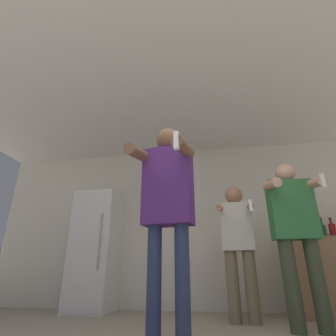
{
  "coord_description": "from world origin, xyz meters",
  "views": [
    {
      "loc": [
        0.16,
        -1.25,
        0.54
      ],
      "look_at": [
        -0.18,
        0.84,
        1.38
      ],
      "focal_mm": 28.0,
      "sensor_mm": 36.0,
      "label": 1
    }
  ],
  "objects_px": {
    "bottle_clear_vodka": "(307,229)",
    "person_spectator_back": "(238,242)",
    "refrigerator": "(97,250)",
    "person_woman_foreground": "(167,199)",
    "bottle_brown_liquor": "(322,230)",
    "bottle_tall_gin": "(332,230)",
    "person_man_side": "(295,227)"
  },
  "relations": [
    {
      "from": "refrigerator",
      "to": "person_man_side",
      "type": "height_order",
      "value": "refrigerator"
    },
    {
      "from": "bottle_clear_vodka",
      "to": "person_man_side",
      "type": "relative_size",
      "value": 0.17
    },
    {
      "from": "person_woman_foreground",
      "to": "bottle_clear_vodka",
      "type": "bearing_deg",
      "value": 48.08
    },
    {
      "from": "person_woman_foreground",
      "to": "person_spectator_back",
      "type": "height_order",
      "value": "person_woman_foreground"
    },
    {
      "from": "bottle_tall_gin",
      "to": "person_woman_foreground",
      "type": "relative_size",
      "value": 0.15
    },
    {
      "from": "bottle_tall_gin",
      "to": "refrigerator",
      "type": "bearing_deg",
      "value": 179.84
    },
    {
      "from": "bottle_clear_vodka",
      "to": "person_spectator_back",
      "type": "xyz_separation_m",
      "value": [
        -0.99,
        -0.55,
        -0.2
      ]
    },
    {
      "from": "refrigerator",
      "to": "bottle_brown_liquor",
      "type": "xyz_separation_m",
      "value": [
        3.24,
        -0.01,
        0.22
      ]
    },
    {
      "from": "person_man_side",
      "to": "bottle_tall_gin",
      "type": "bearing_deg",
      "value": 51.8
    },
    {
      "from": "person_woman_foreground",
      "to": "person_spectator_back",
      "type": "relative_size",
      "value": 1.12
    },
    {
      "from": "refrigerator",
      "to": "person_spectator_back",
      "type": "height_order",
      "value": "refrigerator"
    },
    {
      "from": "person_man_side",
      "to": "person_spectator_back",
      "type": "xyz_separation_m",
      "value": [
        -0.56,
        0.41,
        -0.1
      ]
    },
    {
      "from": "person_woman_foreground",
      "to": "person_man_side",
      "type": "bearing_deg",
      "value": 35.88
    },
    {
      "from": "bottle_brown_liquor",
      "to": "person_woman_foreground",
      "type": "bearing_deg",
      "value": -135.09
    },
    {
      "from": "person_man_side",
      "to": "person_spectator_back",
      "type": "bearing_deg",
      "value": 143.5
    },
    {
      "from": "person_woman_foreground",
      "to": "person_spectator_back",
      "type": "bearing_deg",
      "value": 63.04
    },
    {
      "from": "refrigerator",
      "to": "person_woman_foreground",
      "type": "relative_size",
      "value": 0.96
    },
    {
      "from": "bottle_brown_liquor",
      "to": "refrigerator",
      "type": "bearing_deg",
      "value": 179.83
    },
    {
      "from": "bottle_tall_gin",
      "to": "person_man_side",
      "type": "relative_size",
      "value": 0.16
    },
    {
      "from": "refrigerator",
      "to": "person_man_side",
      "type": "bearing_deg",
      "value": -20.35
    },
    {
      "from": "person_man_side",
      "to": "person_woman_foreground",
      "type": "bearing_deg",
      "value": -144.12
    },
    {
      "from": "bottle_clear_vodka",
      "to": "person_spectator_back",
      "type": "distance_m",
      "value": 1.15
    },
    {
      "from": "bottle_brown_liquor",
      "to": "person_man_side",
      "type": "relative_size",
      "value": 0.16
    },
    {
      "from": "bottle_clear_vodka",
      "to": "refrigerator",
      "type": "bearing_deg",
      "value": 179.82
    },
    {
      "from": "refrigerator",
      "to": "bottle_brown_liquor",
      "type": "distance_m",
      "value": 3.24
    },
    {
      "from": "bottle_clear_vodka",
      "to": "person_spectator_back",
      "type": "relative_size",
      "value": 0.18
    },
    {
      "from": "bottle_brown_liquor",
      "to": "person_woman_foreground",
      "type": "relative_size",
      "value": 0.16
    },
    {
      "from": "refrigerator",
      "to": "person_woman_foreground",
      "type": "xyz_separation_m",
      "value": [
        1.4,
        -1.85,
        0.25
      ]
    },
    {
      "from": "bottle_clear_vodka",
      "to": "person_man_side",
      "type": "bearing_deg",
      "value": -114.43
    },
    {
      "from": "person_woman_foreground",
      "to": "bottle_brown_liquor",
      "type": "bearing_deg",
      "value": 44.91
    },
    {
      "from": "bottle_brown_liquor",
      "to": "bottle_tall_gin",
      "type": "bearing_deg",
      "value": -0.0
    },
    {
      "from": "refrigerator",
      "to": "person_man_side",
      "type": "xyz_separation_m",
      "value": [
        2.61,
        -0.97,
        0.13
      ]
    }
  ]
}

